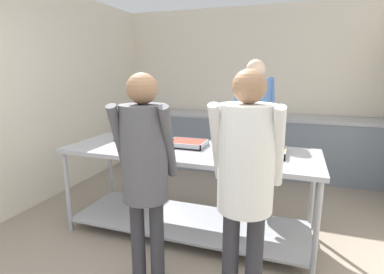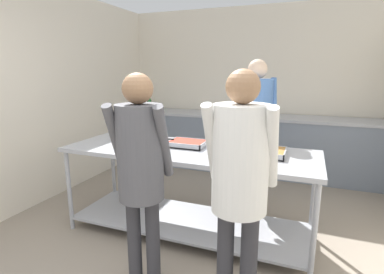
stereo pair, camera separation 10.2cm
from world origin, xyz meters
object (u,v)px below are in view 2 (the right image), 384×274
Objects in this scene: serving_tray_roast at (261,152)px; guest_serving_right at (240,171)px; water_bottle at (149,103)px; sauce_pan at (151,139)px; cook_behind_counter at (255,120)px; broccoli_bowl at (124,137)px; guest_serving_left at (140,161)px; plate_stack at (225,143)px; serving_tray_vegetables at (188,144)px.

guest_serving_right is (-0.01, -0.88, 0.10)m from serving_tray_roast.
sauce_pan is at bearing -60.51° from water_bottle.
cook_behind_counter is at bearing 96.27° from guest_serving_right.
sauce_pan is (0.33, -0.01, 0.00)m from broccoli_bowl.
guest_serving_left is 1.69m from cook_behind_counter.
broccoli_bowl is at bearing 178.42° from serving_tray_roast.
cook_behind_counter is (-0.18, 0.68, 0.17)m from serving_tray_roast.
sauce_pan is 0.93× the size of serving_tray_roast.
water_bottle is (-1.15, 2.03, 0.14)m from sauce_pan.
guest_serving_left reaches higher than broccoli_bowl.
broccoli_bowl reaches higher than plate_stack.
plate_stack is at bearing 73.62° from guest_serving_left.
guest_serving_left reaches higher than serving_tray_vegetables.
water_bottle is (-2.31, 2.07, 0.15)m from serving_tray_roast.
guest_serving_left is 3.40m from water_bottle.
serving_tray_roast is 3.10m from water_bottle.
plate_stack is at bearing 157.16° from serving_tray_roast.
guest_serving_right is at bearing -90.40° from serving_tray_roast.
guest_serving_right is at bearing -83.73° from cook_behind_counter.
sauce_pan is 0.24× the size of guest_serving_left.
cook_behind_counter reaches higher than sauce_pan.
broccoli_bowl is 0.12× the size of guest_serving_left.
sauce_pan is at bearing 141.36° from guest_serving_right.
serving_tray_roast is at bearing -22.84° from plate_stack.
guest_serving_right is at bearing -38.64° from sauce_pan.
broccoli_bowl is 1.47m from cook_behind_counter.
cook_behind_counter reaches higher than guest_serving_left.
serving_tray_vegetables is at bearing -52.34° from water_bottle.
serving_tray_vegetables is at bearing 92.15° from guest_serving_left.
guest_serving_right is (1.15, -0.92, 0.09)m from sauce_pan.
serving_tray_roast is at bearing -1.58° from broccoli_bowl.
water_bottle reaches higher than plate_stack.
plate_stack is at bearing 18.73° from serving_tray_vegetables.
broccoli_bowl is 0.46× the size of serving_tray_roast.
cook_behind_counter reaches higher than guest_serving_right.
plate_stack is 0.15× the size of cook_behind_counter.
broccoli_bowl is 1.75m from guest_serving_right.
cook_behind_counter reaches higher than water_bottle.
water_bottle is at bearing 127.91° from guest_serving_right.
plate_stack is 0.16× the size of guest_serving_right.
guest_serving_right is at bearing -31.95° from broccoli_bowl.
serving_tray_vegetables is 0.87× the size of serving_tray_roast.
broccoli_bowl reaches higher than sauce_pan.
cook_behind_counter is at bearing 26.11° from broccoli_bowl.
plate_stack is at bearing 6.24° from broccoli_bowl.
serving_tray_roast is at bearing 52.79° from guest_serving_left.
plate_stack is 2.71m from water_bottle.
broccoli_bowl is 0.73× the size of water_bottle.
guest_serving_left is at bearing -64.82° from sauce_pan.
water_bottle is at bearing 127.66° from serving_tray_vegetables.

